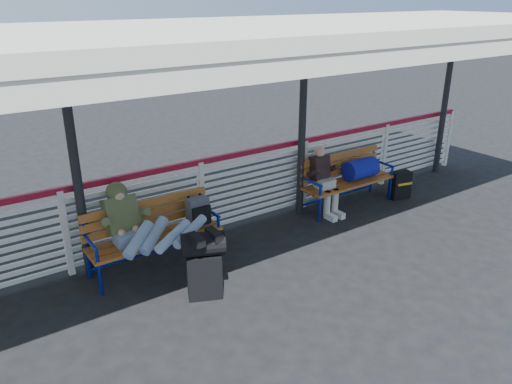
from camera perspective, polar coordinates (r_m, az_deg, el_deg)
ground at (r=6.42m, az=2.34°, el=-11.28°), size 60.00×60.00×0.00m
fence at (r=7.54m, az=-6.27°, el=-0.47°), size 12.08×0.08×1.24m
canopy at (r=6.11m, az=-2.32°, el=17.46°), size 12.60×3.60×3.16m
luggage_stack at (r=6.12m, az=-5.99°, el=-7.99°), size 0.60×0.48×0.87m
bench_left at (r=6.89m, az=-10.55°, el=-3.70°), size 1.80×0.56×0.92m
bench_right at (r=8.86m, az=11.06°, el=2.27°), size 1.80×0.56×0.92m
traveler_man at (r=6.43m, az=-11.75°, el=-4.32°), size 0.93×1.64×0.77m
companion_person at (r=8.41m, az=7.80°, el=1.38°), size 0.32×0.66×1.15m
suitcase_side at (r=9.45m, az=16.15°, el=0.79°), size 0.40×0.29×0.50m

